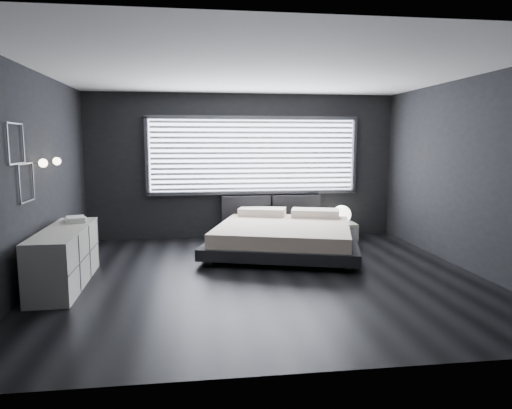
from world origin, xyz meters
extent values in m
plane|color=black|center=(0.00, 0.00, 0.00)|extent=(6.00, 6.00, 0.00)
plane|color=white|center=(0.00, 0.00, 2.80)|extent=(6.00, 6.00, 0.00)
cube|color=black|center=(0.00, 2.75, 1.40)|extent=(6.00, 0.04, 2.80)
cube|color=black|center=(0.00, -2.75, 1.40)|extent=(6.00, 0.04, 2.80)
cube|color=black|center=(-3.00, 0.00, 1.40)|extent=(0.04, 5.50, 2.80)
cube|color=black|center=(3.00, 0.00, 1.40)|extent=(0.04, 5.50, 2.80)
cube|color=white|center=(0.20, 2.73, 1.61)|extent=(4.00, 0.02, 1.38)
cube|color=#47474C|center=(-1.84, 2.70, 1.61)|extent=(0.06, 0.08, 1.48)
cube|color=#47474C|center=(2.24, 2.70, 1.61)|extent=(0.06, 0.08, 1.48)
cube|color=#47474C|center=(0.20, 2.70, 2.34)|extent=(4.14, 0.08, 0.06)
cube|color=#47474C|center=(0.20, 2.70, 0.88)|extent=(4.14, 0.08, 0.06)
cube|color=silver|center=(0.20, 2.67, 1.61)|extent=(3.94, 0.03, 1.32)
cube|color=black|center=(0.04, 2.64, 0.57)|extent=(0.96, 0.16, 0.52)
cube|color=black|center=(1.04, 2.64, 0.57)|extent=(0.96, 0.16, 0.52)
cylinder|color=silver|center=(-2.95, 0.05, 1.60)|extent=(0.10, 0.02, 0.02)
sphere|color=#FFE5B7|center=(-2.88, 0.05, 1.60)|extent=(0.11, 0.11, 0.11)
cylinder|color=silver|center=(-2.95, 0.65, 1.60)|extent=(0.10, 0.02, 0.02)
sphere|color=#FFE5B7|center=(-2.88, 0.65, 1.60)|extent=(0.11, 0.11, 0.11)
cube|color=#47474C|center=(-2.98, -0.55, 2.08)|extent=(0.01, 0.46, 0.02)
cube|color=#47474C|center=(-2.98, -0.55, 1.62)|extent=(0.01, 0.46, 0.02)
cube|color=#47474C|center=(-2.98, -0.32, 1.85)|extent=(0.01, 0.02, 0.46)
cube|color=#47474C|center=(-2.98, -0.78, 1.85)|extent=(0.01, 0.02, 0.46)
cube|color=#47474C|center=(-2.98, -0.30, 1.61)|extent=(0.01, 0.46, 0.02)
cube|color=#47474C|center=(-2.98, -0.30, 1.15)|extent=(0.01, 0.46, 0.02)
cube|color=#47474C|center=(-2.98, -0.07, 1.38)|extent=(0.01, 0.02, 0.46)
cube|color=#47474C|center=(-2.98, -0.53, 1.38)|extent=(0.01, 0.02, 0.46)
cube|color=black|center=(-0.74, 0.73, 0.04)|extent=(0.17, 0.17, 0.09)
cube|color=black|center=(1.28, 0.12, 0.04)|extent=(0.17, 0.17, 0.09)
cube|color=black|center=(-0.19, 2.53, 0.04)|extent=(0.17, 0.17, 0.09)
cube|color=black|center=(1.82, 1.92, 0.04)|extent=(0.17, 0.17, 0.09)
cube|color=black|center=(0.54, 1.33, 0.18)|extent=(3.01, 2.94, 0.18)
cube|color=beige|center=(0.54, 1.33, 0.38)|extent=(2.71, 2.71, 0.22)
cube|color=beige|center=(0.32, 2.30, 0.56)|extent=(0.96, 0.70, 0.14)
cube|color=beige|center=(1.27, 2.01, 0.56)|extent=(0.96, 0.70, 0.14)
cube|color=silver|center=(1.85, 2.23, 0.16)|extent=(0.56, 0.47, 0.32)
sphere|color=white|center=(1.84, 2.18, 0.49)|extent=(0.35, 0.35, 0.35)
cube|color=silver|center=(-2.65, -0.05, 0.37)|extent=(0.56, 1.88, 0.75)
cube|color=#47474C|center=(-2.39, -0.04, 0.37)|extent=(0.05, 1.85, 0.73)
cube|color=silver|center=(-2.63, 0.50, 0.77)|extent=(0.35, 0.42, 0.04)
cube|color=silver|center=(-2.62, 0.48, 0.81)|extent=(0.33, 0.38, 0.03)
camera|label=1|loc=(-0.94, -6.16, 1.86)|focal=32.00mm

